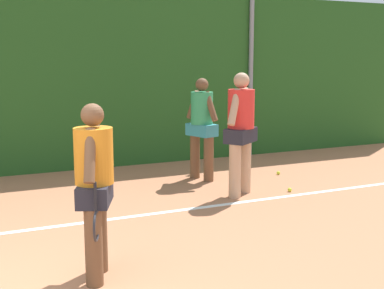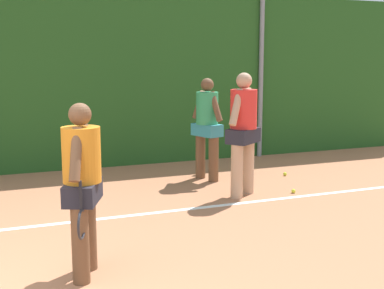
{
  "view_description": "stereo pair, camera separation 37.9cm",
  "coord_description": "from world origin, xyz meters",
  "px_view_note": "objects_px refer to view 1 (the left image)",
  "views": [
    {
      "loc": [
        0.09,
        -3.94,
        2.11
      ],
      "look_at": [
        3.02,
        2.57,
        0.92
      ],
      "focal_mm": 47.84,
      "sensor_mm": 36.0,
      "label": 1
    },
    {
      "loc": [
        0.44,
        -4.08,
        2.11
      ],
      "look_at": [
        3.02,
        2.57,
        0.92
      ],
      "focal_mm": 47.84,
      "sensor_mm": 36.0,
      "label": 2
    }
  ],
  "objects_px": {
    "tennis_ball_3": "(290,190)",
    "tennis_ball_7": "(278,173)",
    "tennis_ball_6": "(85,184)",
    "tennis_ball_10": "(77,180)",
    "player_foreground_near": "(95,183)",
    "player_backcourt_far": "(202,123)",
    "player_midcourt": "(241,127)"
  },
  "relations": [
    {
      "from": "player_midcourt",
      "to": "tennis_ball_7",
      "type": "height_order",
      "value": "player_midcourt"
    },
    {
      "from": "player_foreground_near",
      "to": "player_backcourt_far",
      "type": "relative_size",
      "value": 0.95
    },
    {
      "from": "player_foreground_near",
      "to": "player_backcourt_far",
      "type": "bearing_deg",
      "value": 163.2
    },
    {
      "from": "tennis_ball_7",
      "to": "player_midcourt",
      "type": "bearing_deg",
      "value": -145.06
    },
    {
      "from": "player_foreground_near",
      "to": "tennis_ball_6",
      "type": "relative_size",
      "value": 25.9
    },
    {
      "from": "player_foreground_near",
      "to": "tennis_ball_6",
      "type": "distance_m",
      "value": 3.87
    },
    {
      "from": "tennis_ball_7",
      "to": "tennis_ball_10",
      "type": "bearing_deg",
      "value": 165.0
    },
    {
      "from": "player_midcourt",
      "to": "player_backcourt_far",
      "type": "xyz_separation_m",
      "value": [
        -0.1,
        1.19,
        -0.07
      ]
    },
    {
      "from": "player_midcourt",
      "to": "tennis_ball_7",
      "type": "relative_size",
      "value": 28.98
    },
    {
      "from": "player_backcourt_far",
      "to": "tennis_ball_3",
      "type": "xyz_separation_m",
      "value": [
        0.93,
        -1.36,
        -0.97
      ]
    },
    {
      "from": "player_foreground_near",
      "to": "tennis_ball_6",
      "type": "height_order",
      "value": "player_foreground_near"
    },
    {
      "from": "player_foreground_near",
      "to": "player_midcourt",
      "type": "distance_m",
      "value": 3.54
    },
    {
      "from": "tennis_ball_6",
      "to": "tennis_ball_10",
      "type": "height_order",
      "value": "same"
    },
    {
      "from": "player_midcourt",
      "to": "tennis_ball_10",
      "type": "distance_m",
      "value": 3.07
    },
    {
      "from": "tennis_ball_3",
      "to": "tennis_ball_10",
      "type": "height_order",
      "value": "same"
    },
    {
      "from": "tennis_ball_6",
      "to": "tennis_ball_7",
      "type": "distance_m",
      "value": 3.51
    },
    {
      "from": "tennis_ball_10",
      "to": "player_backcourt_far",
      "type": "bearing_deg",
      "value": -18.67
    },
    {
      "from": "tennis_ball_3",
      "to": "tennis_ball_7",
      "type": "bearing_deg",
      "value": 64.71
    },
    {
      "from": "player_foreground_near",
      "to": "tennis_ball_3",
      "type": "xyz_separation_m",
      "value": [
        3.63,
        1.97,
        -0.92
      ]
    },
    {
      "from": "tennis_ball_3",
      "to": "tennis_ball_10",
      "type": "bearing_deg",
      "value": 145.46
    },
    {
      "from": "tennis_ball_3",
      "to": "tennis_ball_6",
      "type": "height_order",
      "value": "same"
    },
    {
      "from": "player_backcourt_far",
      "to": "tennis_ball_3",
      "type": "height_order",
      "value": "player_backcourt_far"
    },
    {
      "from": "player_foreground_near",
      "to": "tennis_ball_3",
      "type": "relative_size",
      "value": 25.9
    },
    {
      "from": "tennis_ball_6",
      "to": "tennis_ball_7",
      "type": "bearing_deg",
      "value": -9.98
    },
    {
      "from": "player_backcourt_far",
      "to": "tennis_ball_7",
      "type": "distance_m",
      "value": 1.77
    },
    {
      "from": "tennis_ball_3",
      "to": "tennis_ball_10",
      "type": "xyz_separation_m",
      "value": [
        -3.0,
        2.06,
        0.0
      ]
    },
    {
      "from": "player_foreground_near",
      "to": "tennis_ball_10",
      "type": "relative_size",
      "value": 25.9
    },
    {
      "from": "player_backcourt_far",
      "to": "tennis_ball_10",
      "type": "distance_m",
      "value": 2.4
    },
    {
      "from": "player_foreground_near",
      "to": "tennis_ball_10",
      "type": "distance_m",
      "value": 4.19
    },
    {
      "from": "player_foreground_near",
      "to": "tennis_ball_3",
      "type": "height_order",
      "value": "player_foreground_near"
    },
    {
      "from": "player_midcourt",
      "to": "tennis_ball_3",
      "type": "xyz_separation_m",
      "value": [
        0.82,
        -0.17,
        -1.04
      ]
    },
    {
      "from": "player_midcourt",
      "to": "tennis_ball_10",
      "type": "relative_size",
      "value": 28.98
    }
  ]
}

